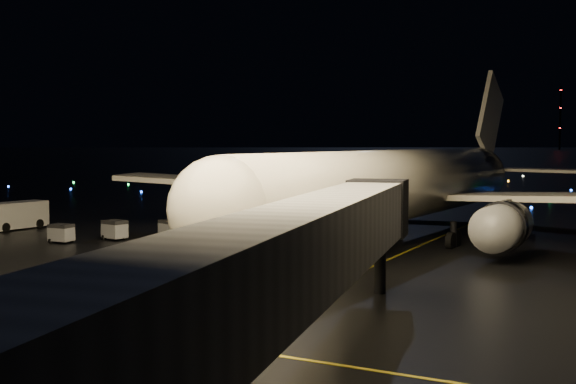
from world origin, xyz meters
name	(u,v)px	position (x,y,z in m)	size (l,w,h in m)	color
lane_centre	(388,259)	(12.00, 15.00, 0.01)	(0.25, 80.00, 0.02)	gold
airliner	(414,146)	(10.68, 25.15, 8.36)	(59.03, 56.08, 16.72)	silver
pushback_tug	(213,306)	(11.30, -7.64, 1.10)	(4.62, 2.42, 2.20)	silver
belt_loader	(223,243)	(2.70, 6.81, 1.67)	(6.87, 1.87, 3.33)	silver
service_truck	(17,215)	(-27.34, 15.86, 1.38)	(2.36, 7.47, 2.75)	silver
crew_c	(158,246)	(-3.91, 8.11, 0.85)	(0.99, 0.41, 1.69)	#FF9600
safety_cone_0	(303,244)	(3.67, 17.64, 0.25)	(0.44, 0.44, 0.50)	#F75812
safety_cone_1	(328,240)	(4.44, 20.85, 0.27)	(0.48, 0.48, 0.54)	#F75812
safety_cone_2	(278,234)	(-1.17, 22.36, 0.25)	(0.44, 0.44, 0.50)	#F75812
safety_cone_3	(180,218)	(-17.71, 30.17, 0.24)	(0.42, 0.42, 0.48)	#F75812
radio_mast	(560,118)	(-60.00, 740.00, 32.00)	(1.80, 1.80, 64.00)	black
taxiway_lights	(486,186)	(0.00, 106.00, 0.18)	(164.00, 92.00, 0.36)	black
baggage_cart_0	(169,229)	(-9.98, 17.71, 0.78)	(1.84, 1.29, 1.57)	gray
baggage_cart_1	(115,230)	(-13.27, 14.05, 0.87)	(2.05, 1.44, 1.75)	gray
baggage_cart_2	(61,234)	(-16.09, 10.45, 0.81)	(1.91, 1.34, 1.62)	gray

